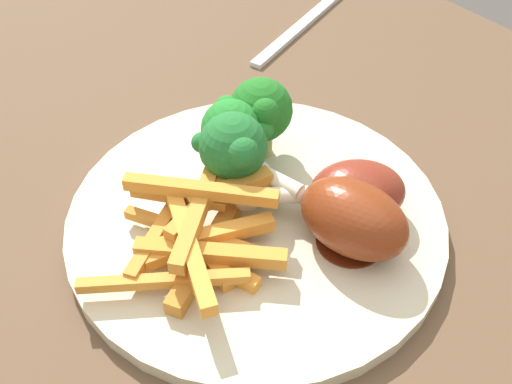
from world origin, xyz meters
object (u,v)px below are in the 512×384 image
object	(u,v)px
broccoli_floret_front	(238,132)
carrot_fries_pile	(200,232)
chicken_drumstick_near	(348,216)
chicken_drumstick_far	(349,192)
broccoli_floret_back	(233,149)
fork	(302,25)
broccoli_floret_middle	(261,110)
dinner_plate	(256,218)
dining_table	(236,265)

from	to	relation	value
broccoli_floret_front	carrot_fries_pile	xyz separation A→B (m)	(0.04, -0.06, -0.02)
chicken_drumstick_near	chicken_drumstick_far	world-z (taller)	chicken_drumstick_near
broccoli_floret_back	fork	xyz separation A→B (m)	(-0.17, 0.21, -0.05)
broccoli_floret_middle	chicken_drumstick_far	xyz separation A→B (m)	(0.09, 0.01, -0.02)
broccoli_floret_front	chicken_drumstick_far	bearing A→B (deg)	24.22
fork	carrot_fries_pile	bearing A→B (deg)	-162.76
broccoli_floret_middle	chicken_drumstick_near	bearing A→B (deg)	-6.63
dinner_plate	carrot_fries_pile	size ratio (longest dim) A/B	1.80
chicken_drumstick_near	fork	size ratio (longest dim) A/B	0.67
dining_table	chicken_drumstick_far	distance (m)	0.16
carrot_fries_pile	broccoli_floret_middle	bearing A→B (deg)	119.94
chicken_drumstick_far	dinner_plate	bearing A→B (deg)	-127.83
broccoli_floret_back	chicken_drumstick_near	bearing A→B (deg)	19.72
dinner_plate	broccoli_floret_front	size ratio (longest dim) A/B	4.23
broccoli_floret_middle	fork	world-z (taller)	broccoli_floret_middle
carrot_fries_pile	broccoli_floret_front	bearing A→B (deg)	124.28
dinner_plate	carrot_fries_pile	distance (m)	0.05
broccoli_floret_back	fork	size ratio (longest dim) A/B	0.35
broccoli_floret_back	broccoli_floret_front	bearing A→B (deg)	132.20
dinner_plate	chicken_drumstick_near	bearing A→B (deg)	28.91
broccoli_floret_front	chicken_drumstick_far	size ratio (longest dim) A/B	0.56
broccoli_floret_front	carrot_fries_pile	world-z (taller)	broccoli_floret_front
broccoli_floret_front	fork	xyz separation A→B (m)	(-0.15, 0.20, -0.05)
dinner_plate	chicken_drumstick_far	world-z (taller)	chicken_drumstick_far
broccoli_floret_back	dining_table	bearing A→B (deg)	148.08
dining_table	chicken_drumstick_far	world-z (taller)	chicken_drumstick_far
dinner_plate	broccoli_floret_back	size ratio (longest dim) A/B	4.09
dinner_plate	fork	distance (m)	0.29
broccoli_floret_middle	broccoli_floret_back	world-z (taller)	same
carrot_fries_pile	dinner_plate	bearing A→B (deg)	94.84
dinner_plate	broccoli_floret_back	xyz separation A→B (m)	(-0.03, 0.00, 0.05)
broccoli_floret_front	chicken_drumstick_near	world-z (taller)	broccoli_floret_front
broccoli_floret_middle	fork	bearing A→B (deg)	130.15
carrot_fries_pile	chicken_drumstick_far	distance (m)	0.11
broccoli_floret_front	dinner_plate	bearing A→B (deg)	-20.67
broccoli_floret_middle	broccoli_floret_front	bearing A→B (deg)	-71.17
broccoli_floret_back	carrot_fries_pile	size ratio (longest dim) A/B	0.44
broccoli_floret_front	broccoli_floret_middle	bearing A→B (deg)	108.83
broccoli_floret_back	chicken_drumstick_far	size ratio (longest dim) A/B	0.58
dining_table	fork	size ratio (longest dim) A/B	6.22
broccoli_floret_back	carrot_fries_pile	world-z (taller)	broccoli_floret_back
broccoli_floret_middle	chicken_drumstick_far	world-z (taller)	broccoli_floret_middle
fork	broccoli_floret_middle	bearing A→B (deg)	-159.42
dinner_plate	broccoli_floret_front	distance (m)	0.06
broccoli_floret_middle	dining_table	bearing A→B (deg)	-79.78
broccoli_floret_front	broccoli_floret_middle	distance (m)	0.03
carrot_fries_pile	chicken_drumstick_far	bearing A→B (deg)	70.69
chicken_drumstick_far	fork	bearing A→B (deg)	144.92
carrot_fries_pile	fork	xyz separation A→B (m)	(-0.20, 0.26, -0.03)
dining_table	carrot_fries_pile	xyz separation A→B (m)	(0.05, -0.06, 0.13)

